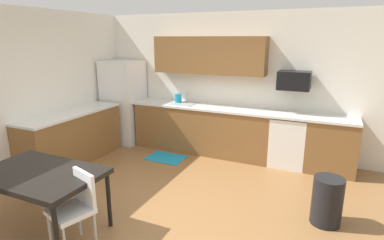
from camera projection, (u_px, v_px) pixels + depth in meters
The scene contains 19 objects.
ground_plane at pixel (161, 210), 4.14m from camera, with size 12.00×12.00×0.00m, color olive.
wall_back at pixel (226, 83), 6.13m from camera, with size 5.80×0.10×2.70m, color white.
wall_left at pixel (11, 95), 4.85m from camera, with size 0.10×5.80×2.70m, color white.
cabinet_run_back at pixel (202, 129), 6.20m from camera, with size 2.75×0.60×0.90m, color brown.
cabinet_run_back_right at pixel (331, 146), 5.25m from camera, with size 0.80×0.60×0.90m, color brown.
cabinet_run_left at pixel (72, 138), 5.65m from camera, with size 0.60×2.00×0.90m, color brown.
countertop_back at pixel (220, 108), 5.93m from camera, with size 4.80×0.64×0.04m, color silver.
countertop_left at pixel (70, 113), 5.53m from camera, with size 0.64×2.00×0.04m, color silver.
upper_cabinets_back at pixel (209, 55), 5.91m from camera, with size 2.20×0.34×0.70m, color brown.
refrigerator at pixel (124, 102), 6.74m from camera, with size 0.76×0.70×1.76m, color white.
oven_range at pixel (288, 140), 5.53m from camera, with size 0.60×0.60×0.91m.
microwave at pixel (294, 81), 5.35m from camera, with size 0.54×0.36×0.32m, color black.
sink_basin at pixel (183, 107), 6.25m from camera, with size 0.48×0.40×0.14m, color #A5A8AD.
sink_faucet at pixel (187, 97), 6.37m from camera, with size 0.02×0.02×0.24m, color #B2B5BA.
dining_table at pixel (39, 177), 3.53m from camera, with size 1.40×0.90×0.75m.
chair_near_table at pixel (76, 204), 3.30m from camera, with size 0.50×0.50×0.85m.
trash_bin at pixel (327, 201), 3.78m from camera, with size 0.36×0.36×0.60m, color black.
floor_mat at pixel (166, 158), 5.93m from camera, with size 0.70×0.50×0.01m, color #198CBF.
kettle at pixel (178, 99), 6.32m from camera, with size 0.14×0.14×0.20m, color #198CBF.
Camera 1 is at (1.90, -3.20, 2.22)m, focal length 29.07 mm.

